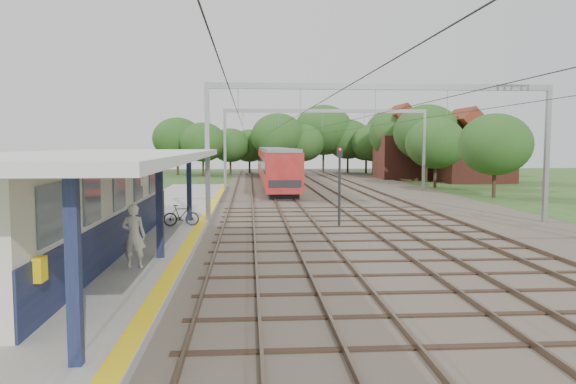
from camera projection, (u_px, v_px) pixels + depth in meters
name	position (u px, v px, depth m)	size (l,w,h in m)	color
ground	(381.00, 321.00, 12.82)	(160.00, 160.00, 0.00)	#2D4C1E
ballast_bed	(341.00, 197.00, 42.92)	(18.00, 90.00, 0.10)	#473D33
platform	(153.00, 227.00, 26.21)	(5.00, 52.00, 0.35)	gray
yellow_stripe	(201.00, 223.00, 26.35)	(0.45, 52.00, 0.01)	yellow
station_building	(75.00, 203.00, 18.99)	(3.41, 18.00, 3.40)	beige
canopy	(100.00, 157.00, 17.94)	(6.40, 20.00, 3.44)	#131B3E
rail_tracks	(308.00, 195.00, 42.73)	(11.80, 88.00, 0.15)	brown
catenary_system	(344.00, 122.00, 37.72)	(17.22, 88.00, 7.00)	gray
tree_band	(304.00, 137.00, 69.45)	(31.72, 30.88, 8.82)	#382619
house_near	(474.00, 154.00, 59.74)	(7.00, 6.12, 7.89)	brown
house_far	(412.00, 151.00, 65.34)	(8.00, 6.12, 8.66)	brown
person	(134.00, 236.00, 16.77)	(0.70, 0.46, 1.93)	silver
bicycle	(181.00, 215.00, 25.38)	(0.45, 1.61, 0.97)	black
train	(274.00, 165.00, 55.91)	(2.73, 34.02, 3.60)	black
signal_post	(340.00, 179.00, 26.99)	(0.30, 0.27, 3.89)	black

